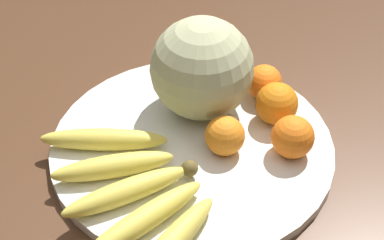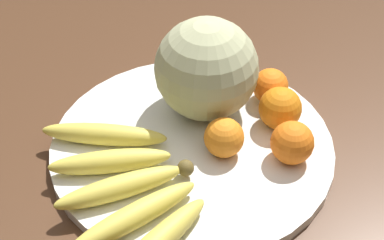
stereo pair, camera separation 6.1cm
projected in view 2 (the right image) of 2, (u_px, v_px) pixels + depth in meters
kitchen_table at (180, 203)px, 1.06m from camera, size 1.32×1.20×0.76m
fruit_bowl at (192, 147)px, 1.02m from camera, size 0.45×0.45×0.02m
melon at (206, 69)px, 1.02m from camera, size 0.17×0.17×0.17m
banana_bunch at (125, 187)px, 0.92m from camera, size 0.22×0.35×0.04m
orange_front_left at (292, 143)px, 0.96m from camera, size 0.07×0.07×0.07m
orange_front_right at (280, 108)px, 1.02m from camera, size 0.07×0.07×0.07m
orange_mid_center at (224, 138)px, 0.98m from camera, size 0.06×0.06×0.06m
orange_back_left at (270, 86)px, 1.07m from camera, size 0.06×0.06×0.06m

